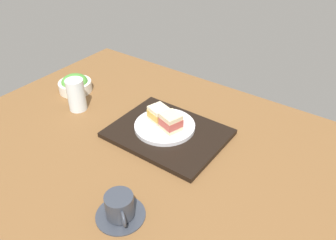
{
  "coord_description": "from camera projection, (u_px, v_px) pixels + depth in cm",
  "views": [
    {
      "loc": [
        -53.74,
        66.62,
        70.42
      ],
      "look_at": [
        1.12,
        -9.46,
        5.0
      ],
      "focal_mm": 36.16,
      "sensor_mm": 36.0,
      "label": 1
    }
  ],
  "objects": [
    {
      "name": "ground_plane",
      "position": [
        154.0,
        151.0,
        1.11
      ],
      "size": [
        140.0,
        100.0,
        3.0
      ],
      "primitive_type": "cube",
      "color": "brown"
    },
    {
      "name": "serving_tray",
      "position": [
        169.0,
        134.0,
        1.15
      ],
      "size": [
        37.5,
        29.27,
        1.69
      ],
      "primitive_type": "cube",
      "color": "black",
      "rests_on": "ground_plane"
    },
    {
      "name": "sandwich_plate",
      "position": [
        165.0,
        126.0,
        1.16
      ],
      "size": [
        20.86,
        20.86,
        1.39
      ],
      "primitive_type": "cylinder",
      "color": "silver",
      "rests_on": "serving_tray"
    },
    {
      "name": "sandwich_near",
      "position": [
        171.0,
        122.0,
        1.12
      ],
      "size": [
        7.64,
        7.37,
        5.83
      ],
      "color": "beige",
      "rests_on": "sandwich_plate"
    },
    {
      "name": "sandwich_far",
      "position": [
        159.0,
        114.0,
        1.16
      ],
      "size": [
        7.53,
        7.41,
        5.25
      ],
      "color": "beige",
      "rests_on": "sandwich_plate"
    },
    {
      "name": "salad_bowl",
      "position": [
        75.0,
        84.0,
        1.39
      ],
      "size": [
        13.35,
        13.35,
        7.11
      ],
      "color": "silver",
      "rests_on": "ground_plane"
    },
    {
      "name": "coffee_cup",
      "position": [
        120.0,
        208.0,
        0.86
      ],
      "size": [
        13.01,
        13.01,
        7.1
      ],
      "color": "#333842",
      "rests_on": "ground_plane"
    },
    {
      "name": "drinking_glass",
      "position": [
        76.0,
        95.0,
        1.26
      ],
      "size": [
        6.66,
        6.66,
        12.31
      ],
      "primitive_type": "cylinder",
      "color": "silver",
      "rests_on": "ground_plane"
    }
  ]
}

